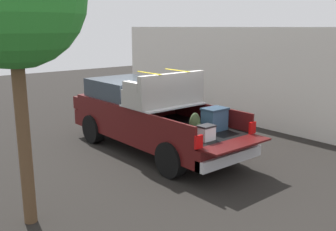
{
  "coord_description": "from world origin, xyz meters",
  "views": [
    {
      "loc": [
        -8.02,
        6.25,
        3.34
      ],
      "look_at": [
        -0.6,
        0.0,
        1.1
      ],
      "focal_mm": 41.25,
      "sensor_mm": 36.0,
      "label": 1
    }
  ],
  "objects": [
    {
      "name": "ground_plane",
      "position": [
        0.0,
        0.0,
        0.0
      ],
      "size": [
        40.0,
        40.0,
        0.0
      ],
      "primitive_type": "plane",
      "color": "black"
    },
    {
      "name": "pickup_truck",
      "position": [
        0.36,
        -0.0,
        0.97
      ],
      "size": [
        6.05,
        2.06,
        2.23
      ],
      "color": "#470F0F",
      "rests_on": "ground_plane"
    },
    {
      "name": "building_facade",
      "position": [
        1.18,
        -4.46,
        1.66
      ],
      "size": [
        11.83,
        0.36,
        3.33
      ],
      "primitive_type": "cube",
      "color": "silver",
      "rests_on": "ground_plane"
    },
    {
      "name": "trash_can",
      "position": [
        3.62,
        -3.16,
        0.5
      ],
      "size": [
        0.6,
        0.6,
        0.98
      ],
      "color": "#3F4C66",
      "rests_on": "ground_plane"
    }
  ]
}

